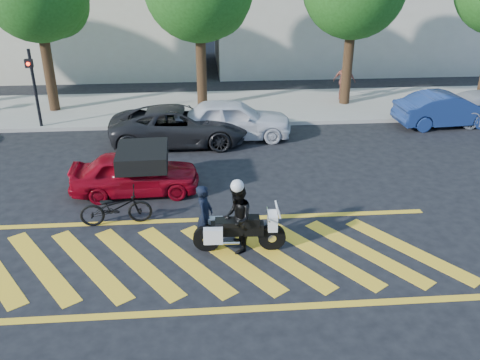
{
  "coord_description": "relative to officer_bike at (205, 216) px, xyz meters",
  "views": [
    {
      "loc": [
        -0.07,
        -10.18,
        6.83
      ],
      "look_at": [
        0.91,
        2.13,
        1.05
      ],
      "focal_mm": 38.0,
      "sensor_mm": 36.0,
      "label": 1
    }
  ],
  "objects": [
    {
      "name": "bicycle",
      "position": [
        -2.34,
        1.22,
        -0.32
      ],
      "size": [
        1.93,
        0.85,
        0.98
      ],
      "primitive_type": "imported",
      "rotation": [
        0.0,
        0.0,
        1.68
      ],
      "color": "black",
      "rests_on": "ground"
    },
    {
      "name": "officer_bike",
      "position": [
        0.0,
        0.0,
        0.0
      ],
      "size": [
        0.52,
        0.67,
        1.62
      ],
      "primitive_type": "imported",
      "rotation": [
        0.0,
        0.0,
        1.33
      ],
      "color": "black",
      "rests_on": "ground"
    },
    {
      "name": "parked_mid_right",
      "position": [
        1.17,
        7.55,
        -0.05
      ],
      "size": [
        4.45,
        1.79,
        1.52
      ],
      "primitive_type": "imported",
      "rotation": [
        0.0,
        0.0,
        1.57
      ],
      "color": "silver",
      "rests_on": "ground"
    },
    {
      "name": "signal_pole",
      "position": [
        -6.43,
        9.09,
        1.11
      ],
      "size": [
        0.28,
        0.43,
        3.2
      ],
      "color": "black",
      "rests_on": "ground"
    },
    {
      "name": "sidewalk",
      "position": [
        0.07,
        11.35,
        -0.73
      ],
      "size": [
        60.0,
        5.0,
        0.15
      ],
      "primitive_type": "cube",
      "color": "#9E998E",
      "rests_on": "ground"
    },
    {
      "name": "parked_mid_left",
      "position": [
        -0.83,
        7.15,
        -0.11
      ],
      "size": [
        5.08,
        2.39,
        1.4
      ],
      "primitive_type": "imported",
      "rotation": [
        0.0,
        0.0,
        1.58
      ],
      "color": "black",
      "rests_on": "ground"
    },
    {
      "name": "crosswalk",
      "position": [
        0.03,
        -0.65,
        -0.81
      ],
      "size": [
        12.33,
        4.0,
        0.01
      ],
      "color": "yellow",
      "rests_on": "ground"
    },
    {
      "name": "parked_right",
      "position": [
        9.97,
        8.34,
        -0.12
      ],
      "size": [
        4.27,
        1.77,
        1.37
      ],
      "primitive_type": "imported",
      "rotation": [
        0.0,
        0.0,
        1.65
      ],
      "color": "navy",
      "rests_on": "ground"
    },
    {
      "name": "pedestrian_right",
      "position": [
        6.66,
        11.94,
        0.21
      ],
      "size": [
        1.11,
        0.83,
        1.74
      ],
      "primitive_type": "imported",
      "rotation": [
        0.0,
        0.0,
        2.69
      ],
      "color": "#9C5647",
      "rests_on": "sidewalk"
    },
    {
      "name": "officer_moto",
      "position": [
        0.77,
        -0.3,
        0.06
      ],
      "size": [
        0.7,
        0.88,
        1.74
      ],
      "primitive_type": "imported",
      "rotation": [
        0.0,
        0.0,
        -1.62
      ],
      "color": "black",
      "rests_on": "ground"
    },
    {
      "name": "ground",
      "position": [
        0.07,
        -0.65,
        -0.81
      ],
      "size": [
        90.0,
        90.0,
        0.0
      ],
      "primitive_type": "plane",
      "color": "black",
      "rests_on": "ground"
    },
    {
      "name": "red_convertible",
      "position": [
        -2.02,
        3.08,
        -0.17
      ],
      "size": [
        3.81,
        1.63,
        1.28
      ],
      "primitive_type": "imported",
      "rotation": [
        0.0,
        0.0,
        1.6
      ],
      "color": "maroon",
      "rests_on": "ground"
    },
    {
      "name": "police_motorcycle",
      "position": [
        0.79,
        -0.3,
        -0.27
      ],
      "size": [
        2.26,
        0.73,
        0.99
      ],
      "rotation": [
        0.0,
        0.0,
        -0.05
      ],
      "color": "black",
      "rests_on": "ground"
    }
  ]
}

